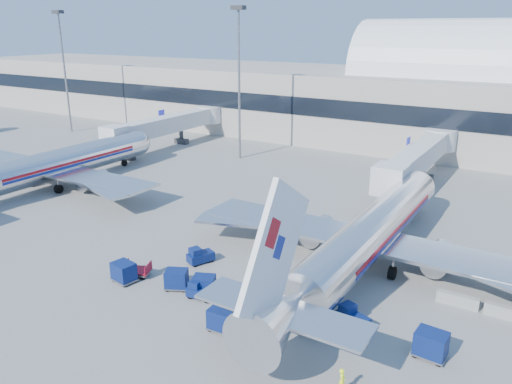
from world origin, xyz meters
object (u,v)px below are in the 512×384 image
Objects in this scene: airliner_main at (368,235)px; cart_train_b at (177,279)px; tug_left at (200,256)px; cart_train_a at (204,285)px; cart_solo_near at (222,319)px; jetbridge_mid at (172,124)px; jetbridge_near at (421,155)px; tug_lead at (200,290)px; mast_west at (239,61)px; cart_solo_far at (431,344)px; cart_train_c at (124,272)px; mast_far_west at (63,54)px; ramp_worker at (342,381)px; barrier_near at (458,300)px; cart_open_red at (137,271)px; airliner_mid at (50,166)px; barrier_mid at (507,313)px; tug_right at (352,317)px.

airliner_main is 16.33m from cart_train_b.
cart_train_b reaches higher than tug_left.
cart_solo_near is (3.98, -3.17, 0.05)m from cart_train_a.
cart_solo_near is (39.46, -40.62, -3.05)m from jetbridge_mid.
tug_lead is (-6.48, -38.04, -3.30)m from jetbridge_near.
mast_west reaches higher than cart_solo_far.
cart_train_c is at bearing 170.79° from cart_train_a.
mast_far_west reaches higher than tug_left.
airliner_main is at bearing -20.01° from mast_far_west.
mast_west reaches higher than ramp_worker.
jetbridge_mid is at bearing 130.90° from cart_solo_near.
barrier_near is at bearing -36.38° from mast_west.
airliner_main is 16.84× the size of cart_train_b.
cart_open_red is at bearing -172.10° from cart_solo_far.
airliner_mid is at bearing 153.11° from tug_lead.
cart_train_a is 0.97× the size of cart_train_b.
cart_train_c reaches higher than barrier_mid.
tug_right is 1.16× the size of cart_train_b.
tug_left is (57.41, -32.52, -14.11)m from mast_far_west.
airliner_main is at bearing 122.82° from tug_right.
tug_left is (-12.59, -7.03, -2.25)m from airliner_main.
jetbridge_mid is at bearing 149.36° from airliner_main.
airliner_mid reaches higher than tug_right.
cart_solo_near is (65.06, -39.81, -13.92)m from mast_far_west.
jetbridge_mid reaches higher than ramp_worker.
airliner_main is 14.52× the size of tug_right.
cart_solo_far is at bearing -11.19° from airliner_mid.
mast_west is (-30.00, 25.49, 11.87)m from airliner_main.
barrier_mid is at bearing -56.06° from tug_left.
cart_train_a is 1.10× the size of cart_solo_near.
barrier_near is at bearing -28.80° from jetbridge_mid.
barrier_mid is at bearing 55.30° from tug_right.
barrier_mid is 14.99m from ramp_worker.
airliner_main is 11.84m from barrier_mid.
tug_left is (-20.59, -4.52, 0.23)m from barrier_near.
jetbridge_mid reaches higher than cart_train_c.
cart_train_c is at bearing -69.58° from mast_west.
cart_train_c reaches higher than cart_train_a.
cart_train_b is 1.39× the size of ramp_worker.
cart_solo_near is at bearing -126.30° from tug_right.
tug_right is at bearing 176.64° from cart_solo_far.
mast_west is at bearing 64.79° from airliner_mid.
airliner_mid is at bearing 177.31° from barrier_mid.
cart_train_b is 19.17m from cart_solo_far.
tug_left is (17.41, -32.52, -14.11)m from mast_west.
tug_lead is at bearing 19.60° from cart_train_c.
tug_right is at bearing -143.28° from barrier_mid.
tug_left is 1.19× the size of cart_train_a.
cart_solo_near reaches higher than tug_right.
barrier_near is 1.44× the size of cart_solo_far.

